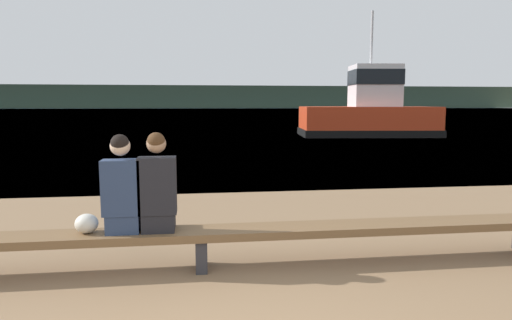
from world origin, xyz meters
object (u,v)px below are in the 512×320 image
Objects in this scene: shopping_bag at (87,223)px; tugboat_red at (369,114)px; person_left at (122,190)px; person_right at (158,189)px; bench_main at (201,236)px.

shopping_bag is 0.03× the size of tugboat_red.
person_right is at bearing -0.03° from person_left.
person_left is 0.50m from shopping_bag.
tugboat_red is (9.73, 18.92, 0.31)m from person_right.
tugboat_red is at bearing 63.83° from bench_main.
shopping_bag is at bearing 175.80° from person_left.
bench_main is 1.09× the size of tugboat_red.
shopping_bag is at bearing 178.59° from bench_main.
person_right reaches higher than bench_main.
person_right reaches higher than shopping_bag.
person_right is at bearing -2.16° from shopping_bag.
bench_main is at bearing -0.10° from person_left.
tugboat_red is (9.30, 18.92, 0.83)m from bench_main.
person_right is (-0.43, 0.00, 0.52)m from bench_main.
bench_main is 7.95× the size of person_right.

